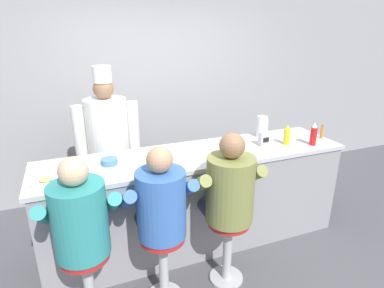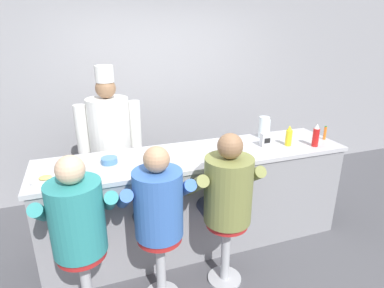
% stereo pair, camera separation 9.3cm
% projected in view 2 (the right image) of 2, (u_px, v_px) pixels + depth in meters
% --- Properties ---
extents(ground_plane, '(20.00, 20.00, 0.00)m').
position_uv_depth(ground_plane, '(209.00, 261.00, 3.19)').
color(ground_plane, '#4C4C51').
extents(wall_back, '(10.00, 0.06, 2.70)m').
position_uv_depth(wall_back, '(160.00, 93.00, 4.35)').
color(wall_back, '#99999E').
rests_on(wall_back, ground_plane).
extents(diner_counter, '(3.08, 0.73, 1.01)m').
position_uv_depth(diner_counter, '(197.00, 199.00, 3.34)').
color(diner_counter, gray).
rests_on(diner_counter, ground_plane).
extents(ketchup_bottle_red, '(0.07, 0.07, 0.24)m').
position_uv_depth(ketchup_bottle_red, '(316.00, 136.00, 3.32)').
color(ketchup_bottle_red, red).
rests_on(ketchup_bottle_red, diner_counter).
extents(mustard_bottle_yellow, '(0.07, 0.07, 0.22)m').
position_uv_depth(mustard_bottle_yellow, '(289.00, 136.00, 3.35)').
color(mustard_bottle_yellow, yellow).
rests_on(mustard_bottle_yellow, diner_counter).
extents(hot_sauce_bottle_orange, '(0.03, 0.03, 0.15)m').
position_uv_depth(hot_sauce_bottle_orange, '(325.00, 133.00, 3.53)').
color(hot_sauce_bottle_orange, orange).
rests_on(hot_sauce_bottle_orange, diner_counter).
extents(water_pitcher_clear, '(0.14, 0.12, 0.24)m').
position_uv_depth(water_pitcher_clear, '(264.00, 127.00, 3.58)').
color(water_pitcher_clear, silver).
rests_on(water_pitcher_clear, diner_counter).
extents(breakfast_plate, '(0.23, 0.23, 0.05)m').
position_uv_depth(breakfast_plate, '(46.00, 180.00, 2.59)').
color(breakfast_plate, white).
rests_on(breakfast_plate, diner_counter).
extents(cereal_bowl, '(0.15, 0.15, 0.05)m').
position_uv_depth(cereal_bowl, '(109.00, 160.00, 2.93)').
color(cereal_bowl, '#4C7FB7').
rests_on(cereal_bowl, diner_counter).
extents(coffee_mug_tan, '(0.13, 0.08, 0.09)m').
position_uv_depth(coffee_mug_tan, '(156.00, 165.00, 2.79)').
color(coffee_mug_tan, beige).
rests_on(coffee_mug_tan, diner_counter).
extents(coffee_mug_white, '(0.13, 0.08, 0.09)m').
position_uv_depth(coffee_mug_white, '(240.00, 151.00, 3.10)').
color(coffee_mug_white, white).
rests_on(coffee_mug_white, diner_counter).
extents(napkin_dispenser_chrome, '(0.11, 0.07, 0.14)m').
position_uv_depth(napkin_dispenser_chrome, '(266.00, 140.00, 3.33)').
color(napkin_dispenser_chrome, silver).
rests_on(napkin_dispenser_chrome, diner_counter).
extents(diner_seated_teal, '(0.59, 0.58, 1.39)m').
position_uv_depth(diner_seated_teal, '(78.00, 222.00, 2.32)').
color(diner_seated_teal, '#B2B5BA').
rests_on(diner_seated_teal, ground_plane).
extents(diner_seated_blue, '(0.58, 0.57, 1.38)m').
position_uv_depth(diner_seated_blue, '(158.00, 208.00, 2.51)').
color(diner_seated_blue, '#B2B5BA').
rests_on(diner_seated_blue, ground_plane).
extents(diner_seated_olive, '(0.61, 0.60, 1.41)m').
position_uv_depth(diner_seated_olive, '(226.00, 194.00, 2.69)').
color(diner_seated_olive, '#B2B5BA').
rests_on(diner_seated_olive, ground_plane).
extents(cook_in_whites_near, '(0.71, 0.45, 1.81)m').
position_uv_depth(cook_in_whites_near, '(110.00, 140.00, 3.60)').
color(cook_in_whites_near, '#232328').
rests_on(cook_in_whites_near, ground_plane).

